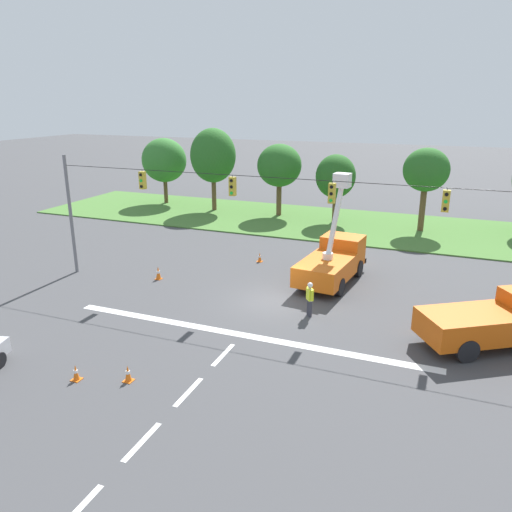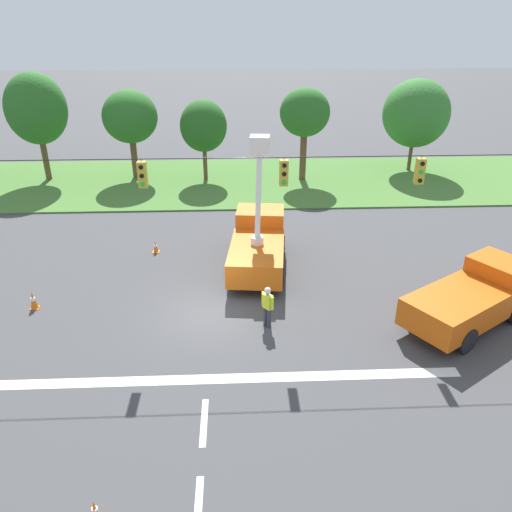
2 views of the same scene
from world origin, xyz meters
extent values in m
plane|color=#424244|center=(0.00, 0.00, 0.00)|extent=(200.00, 200.00, 0.00)
cube|color=#477533|center=(0.00, 18.00, 0.05)|extent=(56.00, 12.00, 0.10)
cube|color=silver|center=(0.00, -4.22, 0.00)|extent=(17.60, 0.50, 0.01)
cube|color=silver|center=(0.00, -6.22, 0.00)|extent=(0.20, 2.00, 0.01)
cube|color=silver|center=(0.00, -9.22, 0.00)|extent=(0.20, 2.00, 0.01)
cube|color=silver|center=(0.00, -12.22, 0.00)|extent=(0.20, 2.00, 0.01)
cube|color=silver|center=(0.00, -15.22, 0.00)|extent=(0.20, 2.00, 0.01)
cylinder|color=slate|center=(-13.00, 0.00, 3.60)|extent=(0.20, 0.20, 7.20)
cylinder|color=black|center=(0.00, 0.00, 6.60)|extent=(26.00, 0.03, 0.03)
cylinder|color=black|center=(-7.70, 0.00, 6.55)|extent=(0.02, 0.02, 0.10)
cube|color=gold|center=(-7.70, 0.00, 6.02)|extent=(0.32, 0.28, 0.96)
cylinder|color=black|center=(-7.70, -0.16, 6.34)|extent=(0.16, 0.05, 0.16)
cylinder|color=green|center=(-7.70, -0.16, 6.02)|extent=(0.16, 0.05, 0.16)
cylinder|color=black|center=(-7.70, -0.16, 5.70)|extent=(0.16, 0.05, 0.16)
cylinder|color=black|center=(-2.27, 0.00, 6.55)|extent=(0.02, 0.02, 0.10)
cube|color=gold|center=(-2.27, 0.00, 6.02)|extent=(0.32, 0.28, 0.96)
cylinder|color=black|center=(-2.27, -0.16, 6.34)|extent=(0.16, 0.05, 0.16)
cylinder|color=black|center=(-2.27, -0.16, 6.02)|extent=(0.16, 0.05, 0.16)
cylinder|color=green|center=(-2.27, -0.16, 5.70)|extent=(0.16, 0.05, 0.16)
cylinder|color=black|center=(2.91, 0.00, 6.55)|extent=(0.02, 0.02, 0.10)
cube|color=gold|center=(2.91, 0.00, 6.02)|extent=(0.32, 0.28, 0.96)
cylinder|color=black|center=(2.91, -0.16, 6.34)|extent=(0.16, 0.05, 0.16)
cylinder|color=black|center=(2.91, -0.16, 6.02)|extent=(0.16, 0.05, 0.16)
cylinder|color=green|center=(2.91, -0.16, 5.70)|extent=(0.16, 0.05, 0.16)
cylinder|color=black|center=(8.01, 0.00, 6.55)|extent=(0.02, 0.02, 0.10)
cube|color=gold|center=(8.01, 0.00, 6.02)|extent=(0.32, 0.28, 0.96)
cylinder|color=black|center=(8.01, -0.16, 6.34)|extent=(0.16, 0.05, 0.16)
cylinder|color=green|center=(8.01, -0.16, 6.02)|extent=(0.16, 0.05, 0.16)
cylinder|color=black|center=(8.01, -0.16, 5.70)|extent=(0.16, 0.05, 0.16)
cylinder|color=brown|center=(-18.92, 20.25, 1.24)|extent=(0.39, 0.39, 2.48)
ellipsoid|color=#33752D|center=(-18.92, 20.25, 4.41)|extent=(4.54, 4.10, 4.34)
cylinder|color=brown|center=(-12.83, 19.01, 1.72)|extent=(0.43, 0.43, 3.44)
ellipsoid|color=#286623|center=(-12.83, 19.01, 5.25)|extent=(4.25, 4.19, 5.00)
cylinder|color=brown|center=(-6.36, 19.21, 1.47)|extent=(0.46, 0.46, 2.94)
ellipsoid|color=#286623|center=(-6.36, 19.21, 4.61)|extent=(3.94, 4.11, 3.78)
cylinder|color=brown|center=(-1.07, 18.44, 1.31)|extent=(0.30, 0.30, 2.62)
ellipsoid|color=#235B1E|center=(-1.07, 18.44, 4.05)|extent=(3.36, 3.55, 3.65)
cylinder|color=brown|center=(6.15, 18.13, 1.74)|extent=(0.48, 0.48, 3.48)
ellipsoid|color=#286623|center=(6.15, 18.13, 4.99)|extent=(3.56, 3.24, 3.40)
cube|color=orange|center=(2.05, 3.01, 1.07)|extent=(2.92, 4.43, 1.14)
cube|color=orange|center=(2.37, 5.98, 1.42)|extent=(2.56, 2.04, 1.84)
cube|color=#1E2838|center=(2.43, 6.61, 1.74)|extent=(2.11, 0.32, 0.83)
cube|color=black|center=(2.47, 6.95, 0.65)|extent=(2.49, 0.42, 0.30)
cylinder|color=black|center=(1.20, 5.87, 0.50)|extent=(0.39, 1.02, 1.00)
cylinder|color=black|center=(3.48, 5.62, 0.50)|extent=(0.39, 1.02, 1.00)
cylinder|color=black|center=(0.83, 2.39, 0.50)|extent=(0.39, 1.02, 1.00)
cylinder|color=black|center=(3.10, 2.14, 0.50)|extent=(0.39, 1.02, 1.00)
cylinder|color=silver|center=(2.08, 3.30, 1.82)|extent=(0.60, 0.60, 0.36)
cube|color=white|center=(2.18, 4.25, 3.62)|extent=(0.46, 2.13, 4.05)
cube|color=white|center=(2.28, 5.19, 5.84)|extent=(0.98, 0.89, 0.80)
cube|color=#D6560F|center=(9.52, -1.75, 1.06)|extent=(4.66, 4.19, 1.12)
cylinder|color=black|center=(11.12, 0.61, 0.50)|extent=(0.99, 0.78, 1.00)
cylinder|color=black|center=(8.32, -1.22, 0.50)|extent=(0.99, 0.78, 1.00)
cylinder|color=black|center=(9.52, -3.06, 0.50)|extent=(0.99, 0.78, 1.00)
cylinder|color=#383842|center=(2.22, -0.98, 0.42)|extent=(0.18, 0.18, 0.85)
cylinder|color=#383842|center=(2.35, -1.14, 0.42)|extent=(0.18, 0.18, 0.85)
cube|color=#D8EA26|center=(2.29, -1.06, 1.15)|extent=(0.44, 0.46, 0.60)
cube|color=silver|center=(2.29, -1.06, 1.15)|extent=(0.33, 0.38, 0.62)
cylinder|color=#D8EA26|center=(2.12, -0.85, 1.18)|extent=(0.11, 0.11, 0.55)
cylinder|color=#D8EA26|center=(2.46, -1.27, 1.18)|extent=(0.11, 0.11, 0.55)
sphere|color=tan|center=(2.29, -1.06, 1.58)|extent=(0.22, 0.22, 0.22)
sphere|color=white|center=(2.29, -1.06, 1.64)|extent=(0.26, 0.26, 0.26)
cube|color=orange|center=(-3.12, 6.06, 0.01)|extent=(0.36, 0.36, 0.03)
cone|color=orange|center=(-3.12, 6.06, 0.34)|extent=(0.24, 0.24, 0.61)
cylinder|color=white|center=(-3.12, 6.06, 0.37)|extent=(0.15, 0.15, 0.11)
cube|color=orange|center=(-7.53, 0.71, 0.01)|extent=(0.36, 0.36, 0.03)
cone|color=orange|center=(-7.53, 0.71, 0.41)|extent=(0.31, 0.31, 0.77)
cylinder|color=white|center=(-7.53, 0.71, 0.45)|extent=(0.19, 0.19, 0.14)
cube|color=orange|center=(-2.50, -9.41, 0.01)|extent=(0.36, 0.36, 0.03)
cone|color=orange|center=(-2.50, -9.41, 0.35)|extent=(0.26, 0.26, 0.64)
cylinder|color=white|center=(-2.50, -9.41, 0.38)|extent=(0.16, 0.16, 0.12)
cube|color=orange|center=(-4.40, -10.08, 0.01)|extent=(0.36, 0.36, 0.03)
cone|color=orange|center=(-4.40, -10.08, 0.34)|extent=(0.25, 0.25, 0.62)
cylinder|color=white|center=(-4.40, -10.08, 0.37)|extent=(0.15, 0.15, 0.11)
camera|label=1|loc=(8.21, -23.16, 10.34)|focal=35.00mm
camera|label=2|loc=(1.09, -17.81, 11.34)|focal=35.00mm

